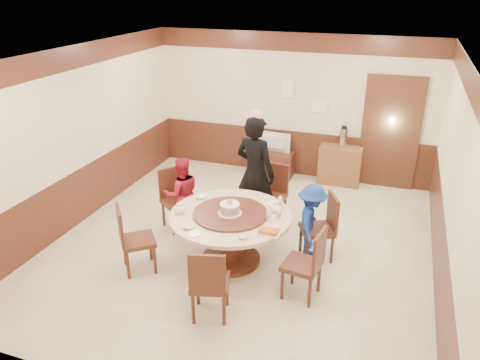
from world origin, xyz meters
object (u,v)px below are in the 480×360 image
(banquet_table, at_px, (230,228))
(person_red, at_px, (182,194))
(person_blue, at_px, (311,222))
(person_standing, at_px, (255,173))
(thermos, at_px, (343,138))
(side_cabinet, at_px, (340,165))
(television, at_px, (273,143))
(shrimp_platter, at_px, (269,232))
(birthday_cake, at_px, (230,208))
(tv_stand, at_px, (272,163))

(banquet_table, bearing_deg, person_red, 148.23)
(banquet_table, relative_size, person_blue, 1.48)
(person_standing, relative_size, thermos, 4.91)
(side_cabinet, bearing_deg, television, -178.73)
(television, relative_size, side_cabinet, 0.85)
(person_standing, height_order, shrimp_platter, person_standing)
(person_blue, distance_m, thermos, 2.83)
(birthday_cake, height_order, thermos, thermos)
(person_red, xyz_separation_m, television, (0.75, 2.60, 0.09))
(tv_stand, bearing_deg, person_red, -106.14)
(person_standing, bearing_deg, birthday_cake, 106.40)
(person_standing, xyz_separation_m, person_red, (-1.06, -0.45, -0.33))
(shrimp_platter, distance_m, tv_stand, 3.74)
(banquet_table, distance_m, thermos, 3.48)
(television, relative_size, thermos, 1.78)
(shrimp_platter, xyz_separation_m, tv_stand, (-0.95, 3.58, -0.53))
(person_standing, relative_size, person_red, 1.54)
(banquet_table, distance_m, birthday_cake, 0.32)
(banquet_table, relative_size, birthday_cake, 5.10)
(banquet_table, bearing_deg, television, 95.36)
(person_red, bearing_deg, television, -142.13)
(birthday_cake, bearing_deg, person_standing, 89.81)
(birthday_cake, height_order, television, birthday_cake)
(person_standing, distance_m, person_red, 1.20)
(birthday_cake, bearing_deg, shrimp_platter, -25.45)
(birthday_cake, distance_m, television, 3.30)
(birthday_cake, distance_m, tv_stand, 3.35)
(person_blue, relative_size, television, 1.68)
(person_red, distance_m, television, 2.71)
(birthday_cake, xyz_separation_m, tv_stand, (-0.31, 3.28, -0.61))
(person_blue, height_order, television, person_blue)
(person_red, relative_size, tv_stand, 1.42)
(birthday_cake, height_order, side_cabinet, birthday_cake)
(side_cabinet, bearing_deg, person_standing, -115.51)
(shrimp_platter, bearing_deg, thermos, 83.32)
(person_blue, bearing_deg, person_red, 78.50)
(person_red, distance_m, side_cabinet, 3.37)
(banquet_table, distance_m, shrimp_platter, 0.76)
(banquet_table, relative_size, thermos, 4.43)
(tv_stand, xyz_separation_m, thermos, (1.37, 0.03, 0.69))
(banquet_table, xyz_separation_m, thermos, (1.07, 3.28, 0.41))
(person_standing, relative_size, person_blue, 1.64)
(thermos, bearing_deg, banquet_table, -107.99)
(person_standing, relative_size, television, 2.76)
(thermos, bearing_deg, side_cabinet, 180.00)
(tv_stand, distance_m, television, 0.44)
(tv_stand, relative_size, television, 1.26)
(person_red, distance_m, tv_stand, 2.73)
(banquet_table, height_order, thermos, thermos)
(person_blue, xyz_separation_m, thermos, (0.03, 2.81, 0.37))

